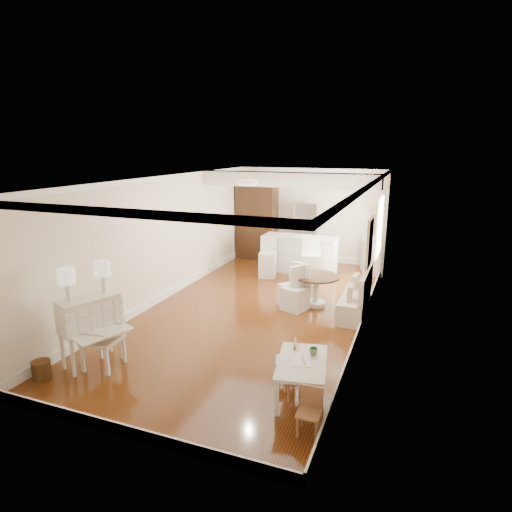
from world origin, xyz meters
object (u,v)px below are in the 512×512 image
Objects in this scene: kids_table at (301,379)px; breakfast_counter at (300,254)px; wicker_basket at (42,369)px; dining_table at (316,291)px; fridge at (316,234)px; bar_stool_right at (311,260)px; kids_chair_a at (295,379)px; gustavian_armchair at (102,338)px; kids_chair_c at (309,412)px; slip_chair_far at (293,285)px; bar_stool_left at (268,257)px; kids_chair_b at (286,360)px; secretary_bureau at (91,331)px; slip_chair_near at (295,287)px; pantry_cabinet at (257,222)px; sideboard at (372,257)px.

breakfast_counter is at bearing 105.57° from kids_table.
dining_table is (3.16, 4.50, 0.21)m from wicker_basket.
kids_table is 7.20m from fridge.
bar_stool_right reaches higher than breakfast_counter.
gustavian_armchair is at bearing -113.12° from kids_chair_a.
kids_chair_c is 0.50× the size of bar_stool_right.
bar_stool_right reaches higher than slip_chair_far.
bar_stool_left is at bearing 111.72° from kids_chair_c.
kids_chair_b is 0.58× the size of bar_stool_left.
secretary_bureau reaches higher than slip_chair_near.
slip_chair_far is at bearing -58.68° from pantry_cabinet.
secretary_bureau is 0.96× the size of bar_stool_right.
bar_stool_right is (1.20, -0.05, 0.06)m from bar_stool_left.
wicker_basket is 3.71m from kids_chair_b.
slip_chair_far is (-0.77, 2.97, 0.17)m from kids_chair_b.
bar_stool_left reaches higher than wicker_basket.
kids_table is at bearing 88.97° from kids_chair_a.
bar_stool_right reaches higher than kids_table.
bar_stool_right is at bearing -40.53° from pantry_cabinet.
secretary_bureau reaches higher than kids_chair_c.
secretary_bureau is 0.88m from wicker_basket.
slip_chair_far is (-1.03, 3.40, 0.20)m from kids_chair_a.
secretary_bureau is 5.60m from bar_stool_left.
kids_chair_b is at bearing -176.80° from kids_chair_a.
slip_chair_far reaches higher than sideboard.
slip_chair_near is (-0.66, 2.80, 0.18)m from kids_chair_b.
kids_chair_c is (3.45, -0.43, -0.20)m from gustavian_armchair.
slip_chair_far reaches higher than wicker_basket.
secretary_bureau is 3.73m from kids_chair_c.
secretary_bureau is 4.16× the size of wicker_basket.
fridge is at bearing 100.51° from kids_chair_c.
breakfast_counter is (-1.01, 2.39, 0.17)m from dining_table.
gustavian_armchair reaches higher than kids_chair_a.
gustavian_armchair is 0.90× the size of kids_table.
bar_stool_left is at bearing -110.73° from slip_chair_far.
slip_chair_near is (2.39, 3.47, -0.07)m from secretary_bureau.
secretary_bureau is at bearing -90.23° from pantry_cabinet.
bar_stool_left reaches higher than breakfast_counter.
kids_chair_b is 3.21m from dining_table.
kids_table is 3.54m from slip_chair_far.
gustavian_armchair is 4.19m from slip_chair_far.
secretary_bureau reaches higher than wicker_basket.
breakfast_counter is at bearing -179.16° from sideboard.
kids_table is at bearing -64.50° from pantry_cabinet.
gustavian_armchair is (0.24, -0.03, -0.07)m from secretary_bureau.
sideboard reaches higher than kids_table.
kids_table is at bearing -77.40° from bar_stool_left.
bar_stool_left is at bearing 114.30° from kids_table.
secretary_bureau is 2.01× the size of kids_chair_a.
pantry_cabinet reaches higher than kids_table.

